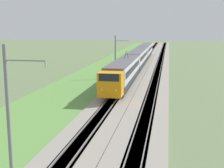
# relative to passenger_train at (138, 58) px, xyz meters

# --- Properties ---
(ballast_main) EXTENTS (240.00, 4.40, 0.30)m
(ballast_main) POSITION_rel_passenger_train_xyz_m (-7.76, 0.00, -2.27)
(ballast_main) COLOR gray
(ballast_main) RESTS_ON ground
(ballast_adjacent) EXTENTS (240.00, 4.40, 0.30)m
(ballast_adjacent) POSITION_rel_passenger_train_xyz_m (-7.76, -4.46, -2.27)
(ballast_adjacent) COLOR gray
(ballast_adjacent) RESTS_ON ground
(track_main) EXTENTS (240.00, 1.57, 0.45)m
(track_main) POSITION_rel_passenger_train_xyz_m (-7.76, 0.00, -2.26)
(track_main) COLOR #4C4238
(track_main) RESTS_ON ground
(track_adjacent) EXTENTS (240.00, 1.57, 0.45)m
(track_adjacent) POSITION_rel_passenger_train_xyz_m (-7.76, -4.46, -2.26)
(track_adjacent) COLOR #4C4238
(track_adjacent) RESTS_ON ground
(grass_verge) EXTENTS (240.00, 12.75, 0.12)m
(grass_verge) POSITION_rel_passenger_train_xyz_m (-7.76, 5.20, -2.36)
(grass_verge) COLOR #5B8E42
(grass_verge) RESTS_ON ground
(passenger_train) EXTENTS (65.40, 2.91, 5.16)m
(passenger_train) POSITION_rel_passenger_train_xyz_m (0.00, 0.00, 0.00)
(passenger_train) COLOR orange
(passenger_train) RESTS_ON ground
(catenary_mast_near) EXTENTS (0.22, 2.56, 7.96)m
(catenary_mast_near) POSITION_rel_passenger_train_xyz_m (-50.46, 2.53, 1.70)
(catenary_mast_near) COLOR slate
(catenary_mast_near) RESTS_ON ground
(catenary_mast_mid) EXTENTS (0.22, 2.56, 7.49)m
(catenary_mast_mid) POSITION_rel_passenger_train_xyz_m (-13.42, 2.52, 1.46)
(catenary_mast_mid) COLOR slate
(catenary_mast_mid) RESTS_ON ground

